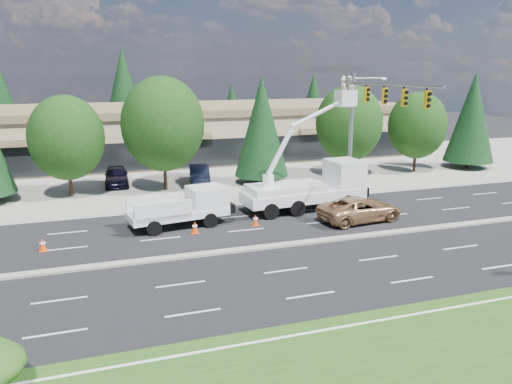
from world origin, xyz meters
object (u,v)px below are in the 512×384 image
object	(u,v)px
signal_mast	(367,116)
utility_pickup	(185,211)
bucket_truck	(315,181)
minivan	(360,209)

from	to	relation	value
signal_mast	utility_pickup	xyz separation A→B (m)	(-13.25, -1.81, -5.13)
utility_pickup	bucket_truck	world-z (taller)	bucket_truck
bucket_truck	minivan	world-z (taller)	bucket_truck
signal_mast	utility_pickup	size ratio (longest dim) A/B	1.66
utility_pickup	bucket_truck	size ratio (longest dim) A/B	0.68
utility_pickup	minivan	world-z (taller)	utility_pickup
signal_mast	bucket_truck	world-z (taller)	signal_mast
utility_pickup	bucket_truck	distance (m)	9.18
bucket_truck	minivan	distance (m)	3.96
minivan	utility_pickup	bearing A→B (deg)	71.19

